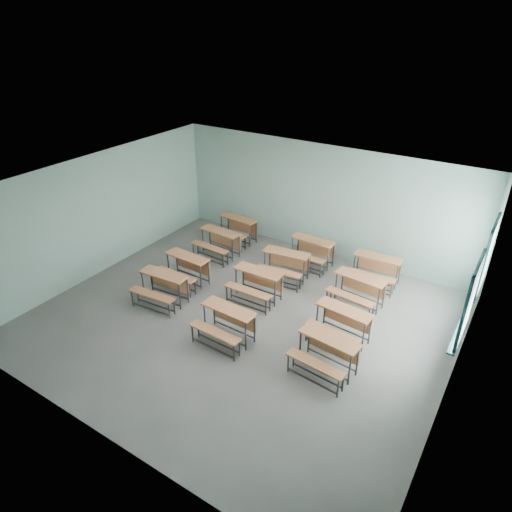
% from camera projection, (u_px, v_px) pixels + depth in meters
% --- Properties ---
extents(room, '(9.04, 8.04, 3.24)m').
position_uv_depth(room, '(246.00, 259.00, 9.84)').
color(room, slate).
rests_on(room, ground).
extents(desk_unit_r0c0, '(1.27, 0.90, 0.76)m').
position_uv_depth(desk_unit_r0c0, '(162.00, 284.00, 10.98)').
color(desk_unit_r0c0, '#A8643C').
rests_on(desk_unit_r0c0, ground).
extents(desk_unit_r0c1, '(1.24, 0.85, 0.76)m').
position_uv_depth(desk_unit_r0c1, '(226.00, 320.00, 9.72)').
color(desk_unit_r0c1, '#A8643C').
rests_on(desk_unit_r0c1, ground).
extents(desk_unit_r0c2, '(1.29, 0.93, 0.76)m').
position_uv_depth(desk_unit_r0c2, '(326.00, 351.00, 8.87)').
color(desk_unit_r0c2, '#A8643C').
rests_on(desk_unit_r0c2, ground).
extents(desk_unit_r1c0, '(1.24, 0.85, 0.76)m').
position_uv_depth(desk_unit_r1c0, '(185.00, 266.00, 11.76)').
color(desk_unit_r1c0, '#A8643C').
rests_on(desk_unit_r1c0, ground).
extents(desk_unit_r1c1, '(1.23, 0.83, 0.76)m').
position_uv_depth(desk_unit_r1c1, '(256.00, 281.00, 11.11)').
color(desk_unit_r1c1, '#A8643C').
rests_on(desk_unit_r1c1, ground).
extents(desk_unit_r1c2, '(1.28, 0.92, 0.76)m').
position_uv_depth(desk_unit_r1c2, '(341.00, 321.00, 9.70)').
color(desk_unit_r1c2, '#A8643C').
rests_on(desk_unit_r1c2, ground).
extents(desk_unit_r2c0, '(1.25, 0.88, 0.76)m').
position_uv_depth(desk_unit_r2c0, '(218.00, 240.00, 13.08)').
color(desk_unit_r2c0, '#A8643C').
rests_on(desk_unit_r2c0, ground).
extents(desk_unit_r2c1, '(1.29, 0.94, 0.76)m').
position_uv_depth(desk_unit_r2c1, '(285.00, 262.00, 11.93)').
color(desk_unit_r2c1, '#A8643C').
rests_on(desk_unit_r2c1, ground).
extents(desk_unit_r2c2, '(1.29, 0.93, 0.76)m').
position_uv_depth(desk_unit_r2c2, '(358.00, 287.00, 10.86)').
color(desk_unit_r2c2, '#A8643C').
rests_on(desk_unit_r2c2, ground).
extents(desk_unit_r3c0, '(1.27, 0.90, 0.76)m').
position_uv_depth(desk_unit_r3c0, '(236.00, 226.00, 13.89)').
color(desk_unit_r3c0, '#A8643C').
rests_on(desk_unit_r3c0, ground).
extents(desk_unit_r3c1, '(1.24, 0.85, 0.76)m').
position_uv_depth(desk_unit_r3c1, '(311.00, 249.00, 12.60)').
color(desk_unit_r3c1, '#A8643C').
rests_on(desk_unit_r3c1, ground).
extents(desk_unit_r3c2, '(1.25, 0.88, 0.76)m').
position_uv_depth(desk_unit_r3c2, '(376.00, 267.00, 11.73)').
color(desk_unit_r3c2, '#A8643C').
rests_on(desk_unit_r3c2, ground).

